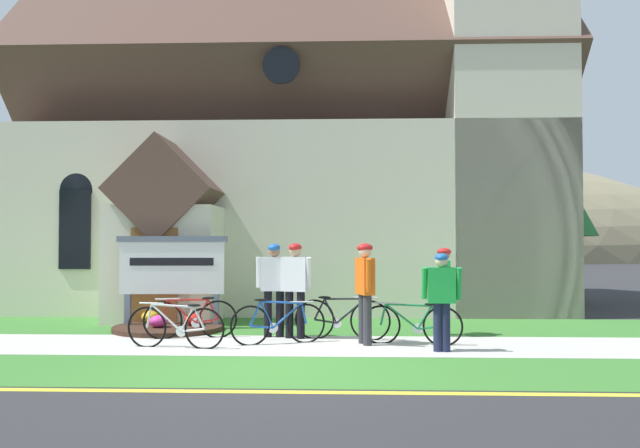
{
  "coord_description": "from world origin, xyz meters",
  "views": [
    {
      "loc": [
        1.07,
        -9.16,
        1.78
      ],
      "look_at": [
        0.55,
        4.42,
        2.18
      ],
      "focal_mm": 35.78,
      "sensor_mm": 36.0,
      "label": 1
    }
  ],
  "objects_px": {
    "bicycle_silver": "(278,323)",
    "cyclist_in_red_jersey": "(442,295)",
    "bicycle_blue": "(176,326)",
    "bicycle_red": "(342,319)",
    "bicycle_green": "(412,324)",
    "bicycle_yellow": "(191,318)",
    "church_sign": "(172,268)",
    "cyclist_in_orange_jersey": "(444,284)",
    "cyclist_in_blue_jersey": "(274,282)",
    "cyclist_in_green_jersey": "(365,284)",
    "roadside_conifer": "(526,169)",
    "cyclist_in_yellow_jersey": "(295,282)"
  },
  "relations": [
    {
      "from": "bicycle_silver",
      "to": "cyclist_in_red_jersey",
      "type": "relative_size",
      "value": 1.01
    },
    {
      "from": "bicycle_silver",
      "to": "bicycle_blue",
      "type": "distance_m",
      "value": 1.76
    },
    {
      "from": "bicycle_red",
      "to": "bicycle_green",
      "type": "bearing_deg",
      "value": -23.6
    },
    {
      "from": "bicycle_blue",
      "to": "bicycle_green",
      "type": "bearing_deg",
      "value": 7.56
    },
    {
      "from": "bicycle_green",
      "to": "bicycle_yellow",
      "type": "height_order",
      "value": "bicycle_yellow"
    },
    {
      "from": "church_sign",
      "to": "cyclist_in_orange_jersey",
      "type": "bearing_deg",
      "value": -7.67
    },
    {
      "from": "bicycle_silver",
      "to": "cyclist_in_orange_jersey",
      "type": "height_order",
      "value": "cyclist_in_orange_jersey"
    },
    {
      "from": "bicycle_yellow",
      "to": "cyclist_in_blue_jersey",
      "type": "height_order",
      "value": "cyclist_in_blue_jersey"
    },
    {
      "from": "bicycle_silver",
      "to": "cyclist_in_green_jersey",
      "type": "relative_size",
      "value": 0.92
    },
    {
      "from": "church_sign",
      "to": "cyclist_in_green_jersey",
      "type": "relative_size",
      "value": 1.29
    },
    {
      "from": "cyclist_in_red_jersey",
      "to": "cyclist_in_blue_jersey",
      "type": "bearing_deg",
      "value": 152.81
    },
    {
      "from": "cyclist_in_orange_jersey",
      "to": "church_sign",
      "type": "bearing_deg",
      "value": 172.33
    },
    {
      "from": "cyclist_in_red_jersey",
      "to": "roadside_conifer",
      "type": "bearing_deg",
      "value": 66.15
    },
    {
      "from": "bicycle_green",
      "to": "bicycle_yellow",
      "type": "distance_m",
      "value": 4.08
    },
    {
      "from": "cyclist_in_red_jersey",
      "to": "cyclist_in_orange_jersey",
      "type": "relative_size",
      "value": 0.96
    },
    {
      "from": "cyclist_in_green_jersey",
      "to": "bicycle_red",
      "type": "bearing_deg",
      "value": 124.91
    },
    {
      "from": "cyclist_in_orange_jersey",
      "to": "bicycle_blue",
      "type": "bearing_deg",
      "value": -161.11
    },
    {
      "from": "roadside_conifer",
      "to": "bicycle_green",
      "type": "bearing_deg",
      "value": -118.11
    },
    {
      "from": "bicycle_green",
      "to": "cyclist_in_yellow_jersey",
      "type": "bearing_deg",
      "value": 163.63
    },
    {
      "from": "bicycle_silver",
      "to": "bicycle_green",
      "type": "xyz_separation_m",
      "value": [
        2.35,
        0.02,
        -0.01
      ]
    },
    {
      "from": "cyclist_in_blue_jersey",
      "to": "cyclist_in_green_jersey",
      "type": "bearing_deg",
      "value": -25.76
    },
    {
      "from": "cyclist_in_blue_jersey",
      "to": "bicycle_yellow",
      "type": "bearing_deg",
      "value": -172.72
    },
    {
      "from": "bicycle_silver",
      "to": "roadside_conifer",
      "type": "bearing_deg",
      "value": 50.35
    },
    {
      "from": "bicycle_blue",
      "to": "cyclist_in_red_jersey",
      "type": "distance_m",
      "value": 4.47
    },
    {
      "from": "bicycle_blue",
      "to": "bicycle_red",
      "type": "relative_size",
      "value": 0.98
    },
    {
      "from": "church_sign",
      "to": "cyclist_in_blue_jersey",
      "type": "xyz_separation_m",
      "value": [
        2.24,
        -1.07,
        -0.22
      ]
    },
    {
      "from": "bicycle_silver",
      "to": "roadside_conifer",
      "type": "distance_m",
      "value": 10.92
    },
    {
      "from": "bicycle_yellow",
      "to": "bicycle_red",
      "type": "distance_m",
      "value": 2.81
    },
    {
      "from": "cyclist_in_green_jersey",
      "to": "roadside_conifer",
      "type": "relative_size",
      "value": 0.3
    },
    {
      "from": "bicycle_green",
      "to": "bicycle_blue",
      "type": "height_order",
      "value": "bicycle_blue"
    },
    {
      "from": "bicycle_yellow",
      "to": "cyclist_in_orange_jersey",
      "type": "bearing_deg",
      "value": 6.26
    },
    {
      "from": "cyclist_in_blue_jersey",
      "to": "cyclist_in_green_jersey",
      "type": "xyz_separation_m",
      "value": [
        1.69,
        -0.81,
        0.01
      ]
    },
    {
      "from": "bicycle_red",
      "to": "roadside_conifer",
      "type": "bearing_deg",
      "value": 53.53
    },
    {
      "from": "church_sign",
      "to": "roadside_conifer",
      "type": "relative_size",
      "value": 0.38
    },
    {
      "from": "cyclist_in_green_jersey",
      "to": "bicycle_silver",
      "type": "bearing_deg",
      "value": 178.94
    },
    {
      "from": "church_sign",
      "to": "cyclist_in_green_jersey",
      "type": "height_order",
      "value": "church_sign"
    },
    {
      "from": "bicycle_yellow",
      "to": "bicycle_silver",
      "type": "bearing_deg",
      "value": -19.26
    },
    {
      "from": "cyclist_in_green_jersey",
      "to": "cyclist_in_yellow_jersey",
      "type": "relative_size",
      "value": 1.0
    },
    {
      "from": "roadside_conifer",
      "to": "bicycle_blue",
      "type": "bearing_deg",
      "value": -134.32
    },
    {
      "from": "church_sign",
      "to": "cyclist_in_orange_jersey",
      "type": "distance_m",
      "value": 5.54
    },
    {
      "from": "cyclist_in_green_jersey",
      "to": "cyclist_in_orange_jersey",
      "type": "height_order",
      "value": "cyclist_in_green_jersey"
    },
    {
      "from": "bicycle_silver",
      "to": "bicycle_blue",
      "type": "bearing_deg",
      "value": -162.92
    },
    {
      "from": "church_sign",
      "to": "cyclist_in_green_jersey",
      "type": "bearing_deg",
      "value": -25.61
    },
    {
      "from": "cyclist_in_red_jersey",
      "to": "bicycle_yellow",
      "type": "bearing_deg",
      "value": 163.67
    },
    {
      "from": "bicycle_yellow",
      "to": "cyclist_in_blue_jersey",
      "type": "relative_size",
      "value": 0.96
    },
    {
      "from": "church_sign",
      "to": "bicycle_silver",
      "type": "bearing_deg",
      "value": -37.71
    },
    {
      "from": "church_sign",
      "to": "bicycle_green",
      "type": "height_order",
      "value": "church_sign"
    },
    {
      "from": "bicycle_blue",
      "to": "roadside_conifer",
      "type": "distance_m",
      "value": 12.35
    },
    {
      "from": "cyclist_in_red_jersey",
      "to": "cyclist_in_yellow_jersey",
      "type": "relative_size",
      "value": 0.91
    },
    {
      "from": "cyclist_in_blue_jersey",
      "to": "cyclist_in_yellow_jersey",
      "type": "distance_m",
      "value": 0.44
    }
  ]
}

